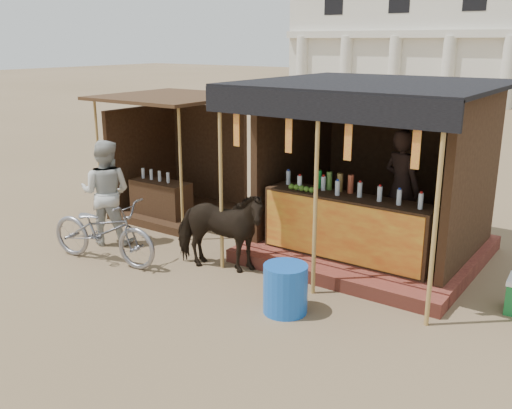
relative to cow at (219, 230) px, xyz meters
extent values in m
plane|color=#846B4C|center=(0.57, -1.45, -0.64)|extent=(120.00, 120.00, 0.00)
cube|color=brown|center=(1.57, 2.05, -0.53)|extent=(3.40, 2.80, 0.22)
cube|color=brown|center=(1.57, 0.50, -0.54)|extent=(3.40, 0.35, 0.20)
cube|color=#3C2615|center=(1.57, 1.10, 0.05)|extent=(2.60, 0.55, 0.95)
cube|color=#DB4A19|center=(1.57, 0.82, 0.05)|extent=(2.50, 0.02, 0.88)
cube|color=#3C2615|center=(1.57, 3.30, 0.83)|extent=(3.00, 0.12, 2.50)
cube|color=#3C2615|center=(0.07, 2.05, 0.83)|extent=(0.12, 2.50, 2.50)
cube|color=#3C2615|center=(3.07, 2.05, 0.83)|extent=(0.12, 2.50, 2.50)
cube|color=black|center=(1.57, 1.85, 2.11)|extent=(3.60, 3.60, 0.06)
cube|color=black|center=(1.57, 0.07, 1.93)|extent=(3.60, 0.06, 0.36)
cylinder|color=tan|center=(-0.03, 0.10, 0.73)|extent=(0.06, 0.06, 2.75)
cylinder|color=tan|center=(1.57, 0.10, 0.73)|extent=(0.06, 0.06, 2.75)
cylinder|color=tan|center=(3.17, 0.10, 0.73)|extent=(0.06, 0.06, 2.75)
cube|color=red|center=(0.27, 0.10, 1.56)|extent=(0.10, 0.02, 0.55)
cube|color=red|center=(1.14, 0.10, 1.56)|extent=(0.10, 0.02, 0.55)
cube|color=red|center=(2.00, 0.10, 1.56)|extent=(0.10, 0.02, 0.55)
cube|color=red|center=(2.87, 0.10, 1.56)|extent=(0.10, 0.02, 0.55)
imported|color=black|center=(1.97, 2.15, 0.50)|extent=(0.79, 0.66, 1.84)
cube|color=#3C2615|center=(-2.43, 1.75, -0.57)|extent=(2.00, 2.00, 0.15)
cube|color=#3C2615|center=(-2.43, 2.70, 0.41)|extent=(1.90, 0.10, 2.10)
cube|color=#3C2615|center=(-3.38, 1.75, 0.41)|extent=(0.10, 1.90, 2.10)
cube|color=#472D19|center=(-2.43, 1.65, 1.71)|extent=(2.40, 2.40, 0.06)
cylinder|color=tan|center=(-3.48, 0.70, 0.53)|extent=(0.05, 0.05, 2.35)
cylinder|color=tan|center=(-1.38, 0.70, 0.53)|extent=(0.05, 0.05, 2.35)
cube|color=#3C2615|center=(-2.43, 1.25, -0.24)|extent=(1.20, 0.50, 0.80)
imported|color=black|center=(0.00, 0.00, 0.00)|extent=(1.65, 1.09, 1.28)
imported|color=gray|center=(-1.70, -0.77, -0.13)|extent=(2.04, 0.98, 1.03)
imported|color=#BABBB4|center=(-2.33, -0.14, 0.26)|extent=(1.09, 1.01, 1.79)
cylinder|color=blue|center=(1.56, -0.60, -0.32)|extent=(0.61, 0.61, 0.64)
cylinder|color=silver|center=(-13.43, 24.95, 1.16)|extent=(0.70, 0.70, 3.60)
cylinder|color=silver|center=(-10.43, 24.95, 1.16)|extent=(0.70, 0.70, 3.60)
cylinder|color=silver|center=(-7.43, 24.95, 1.16)|extent=(0.70, 0.70, 3.60)
cylinder|color=silver|center=(-4.43, 24.95, 1.16)|extent=(0.70, 0.70, 3.60)
cylinder|color=silver|center=(-1.43, 24.95, 1.16)|extent=(0.70, 0.70, 3.60)
camera|label=1|loc=(5.10, -6.28, 2.73)|focal=40.00mm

